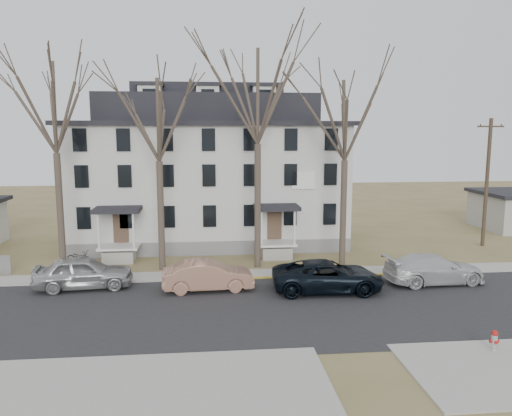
{
  "coord_description": "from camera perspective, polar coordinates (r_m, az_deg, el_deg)",
  "views": [
    {
      "loc": [
        -2.1,
        -20.92,
        8.61
      ],
      "look_at": [
        0.82,
        9.0,
        3.93
      ],
      "focal_mm": 35.0,
      "sensor_mm": 36.0,
      "label": 1
    }
  ],
  "objects": [
    {
      "name": "car_tan",
      "position": [
        27.36,
        -5.5,
        -7.76
      ],
      "size": [
        4.99,
        1.98,
        1.61
      ],
      "primitive_type": "imported",
      "rotation": [
        0.0,
        0.0,
        1.63
      ],
      "color": "#A06F58",
      "rests_on": "ground"
    },
    {
      "name": "car_white",
      "position": [
        30.17,
        19.66,
        -6.64
      ],
      "size": [
        5.8,
        2.7,
        1.64
      ],
      "primitive_type": "imported",
      "rotation": [
        0.0,
        0.0,
        1.64
      ],
      "color": "silver",
      "rests_on": "ground"
    },
    {
      "name": "tree_mid_left",
      "position": [
        30.88,
        -11.15,
        10.53
      ],
      "size": [
        7.8,
        7.8,
        12.74
      ],
      "color": "#473B31",
      "rests_on": "ground"
    },
    {
      "name": "tree_center",
      "position": [
        30.98,
        0.19,
        13.43
      ],
      "size": [
        9.0,
        9.0,
        14.7
      ],
      "color": "#473B31",
      "rests_on": "ground"
    },
    {
      "name": "near_sidewalk_left",
      "position": [
        19.04,
        -24.31,
        -18.87
      ],
      "size": [
        20.0,
        5.0,
        0.08
      ],
      "primitive_type": "cube",
      "color": "#A09F97",
      "rests_on": "ground"
    },
    {
      "name": "tree_far_left",
      "position": [
        32.03,
        -22.15,
        11.32
      ],
      "size": [
        8.4,
        8.4,
        13.72
      ],
      "color": "#473B31",
      "rests_on": "ground"
    },
    {
      "name": "car_silver",
      "position": [
        29.08,
        -19.11,
        -7.04
      ],
      "size": [
        5.42,
        2.58,
        1.79
      ],
      "primitive_type": "imported",
      "rotation": [
        0.0,
        0.0,
        1.66
      ],
      "color": "#A8A8A8",
      "rests_on": "ground"
    },
    {
      "name": "far_sidewalk",
      "position": [
        30.25,
        -1.37,
        -7.69
      ],
      "size": [
        120.0,
        2.0,
        0.08
      ],
      "primitive_type": "cube",
      "color": "#A09F97",
      "rests_on": "ground"
    },
    {
      "name": "utility_pole_far",
      "position": [
        40.72,
        24.88,
        2.81
      ],
      "size": [
        2.0,
        0.28,
        9.5
      ],
      "color": "#3D3023",
      "rests_on": "ground"
    },
    {
      "name": "ground",
      "position": [
        22.72,
        0.15,
        -13.42
      ],
      "size": [
        120.0,
        120.0,
        0.0
      ],
      "primitive_type": "plane",
      "color": "olive",
      "rests_on": "ground"
    },
    {
      "name": "car_navy",
      "position": [
        27.32,
        8.19,
        -7.78
      ],
      "size": [
        6.1,
        3.04,
        1.66
      ],
      "primitive_type": "imported",
      "rotation": [
        0.0,
        0.0,
        1.52
      ],
      "color": "black",
      "rests_on": "ground"
    },
    {
      "name": "yellow_curb",
      "position": [
        30.16,
        8.36,
        -7.83
      ],
      "size": [
        14.0,
        0.25,
        0.06
      ],
      "primitive_type": "cube",
      "color": "gold",
      "rests_on": "ground"
    },
    {
      "name": "fire_hydrant",
      "position": [
        22.28,
        25.57,
        -13.54
      ],
      "size": [
        0.37,
        0.35,
        0.89
      ],
      "color": "#B7B7BA",
      "rests_on": "ground"
    },
    {
      "name": "bicycle_left",
      "position": [
        34.09,
        -19.53,
        -5.43
      ],
      "size": [
        2.0,
        1.36,
        1.0
      ],
      "primitive_type": "imported",
      "rotation": [
        0.0,
        0.0,
        1.16
      ],
      "color": "black",
      "rests_on": "ground"
    },
    {
      "name": "main_road",
      "position": [
        24.58,
        -0.32,
        -11.66
      ],
      "size": [
        120.0,
        10.0,
        0.04
      ],
      "primitive_type": "cube",
      "color": "#27272A",
      "rests_on": "ground"
    },
    {
      "name": "tree_mid_right",
      "position": [
        31.92,
        10.23,
        10.5
      ],
      "size": [
        7.8,
        7.8,
        12.74
      ],
      "color": "#473B31",
      "rests_on": "ground"
    },
    {
      "name": "boarding_house",
      "position": [
        39.01,
        -5.42,
        4.06
      ],
      "size": [
        20.8,
        12.36,
        12.05
      ],
      "color": "slate",
      "rests_on": "ground"
    }
  ]
}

